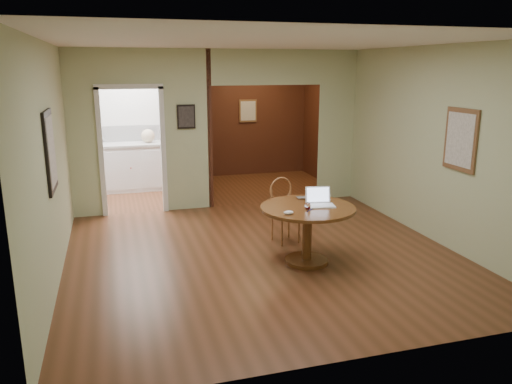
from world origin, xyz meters
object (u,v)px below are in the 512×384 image
object	(u,v)px
open_laptop	(320,200)
closed_laptop	(309,198)
dining_table	(307,221)
chair	(284,206)

from	to	relation	value
open_laptop	closed_laptop	distance (m)	0.30
dining_table	open_laptop	world-z (taller)	open_laptop
chair	dining_table	bearing A→B (deg)	-100.80
chair	open_laptop	distance (m)	0.90
open_laptop	closed_laptop	size ratio (longest dim) A/B	1.19
open_laptop	closed_laptop	bearing A→B (deg)	106.05
open_laptop	chair	bearing A→B (deg)	112.49
dining_table	chair	xyz separation A→B (m)	(-0.01, 0.86, -0.04)
chair	closed_laptop	distance (m)	0.61
dining_table	closed_laptop	world-z (taller)	closed_laptop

